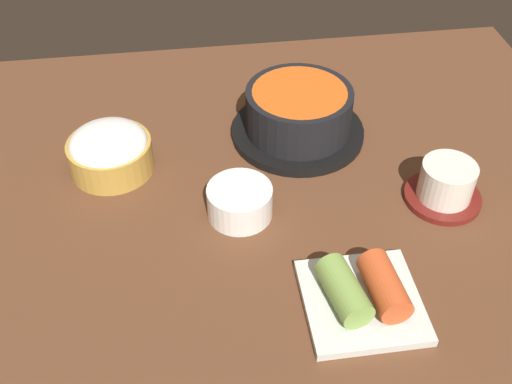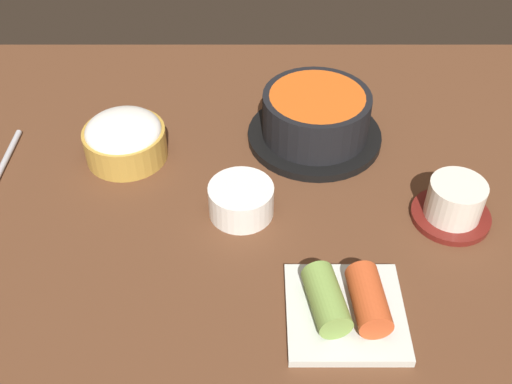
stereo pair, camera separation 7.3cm
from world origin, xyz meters
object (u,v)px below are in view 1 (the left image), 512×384
at_px(rice_bowl, 110,150).
at_px(banchan_cup_center, 240,201).
at_px(tea_cup_with_saucer, 446,184).
at_px(stone_pot, 298,114).
at_px(kimchi_plate, 363,294).

relative_size(rice_bowl, banchan_cup_center, 1.38).
bearing_deg(rice_bowl, tea_cup_with_saucer, -16.16).
relative_size(stone_pot, rice_bowl, 1.70).
bearing_deg(tea_cup_with_saucer, stone_pot, 134.69).
xyz_separation_m(banchan_cup_center, kimchi_plate, (0.11, -0.15, -0.00)).
distance_m(rice_bowl, tea_cup_with_saucer, 0.42).
relative_size(tea_cup_with_saucer, banchan_cup_center, 1.20).
xyz_separation_m(rice_bowl, banchan_cup_center, (0.15, -0.11, -0.01)).
xyz_separation_m(stone_pot, tea_cup_with_saucer, (0.15, -0.15, -0.01)).
bearing_deg(rice_bowl, kimchi_plate, -44.48).
height_order(stone_pot, banchan_cup_center, stone_pot).
bearing_deg(kimchi_plate, tea_cup_with_saucer, 45.09).
bearing_deg(kimchi_plate, rice_bowl, 135.52).
bearing_deg(stone_pot, kimchi_plate, -87.81).
distance_m(tea_cup_with_saucer, kimchi_plate, 0.20).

